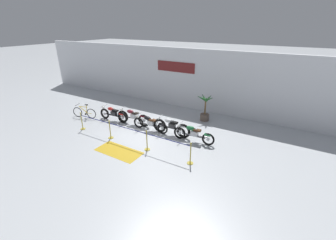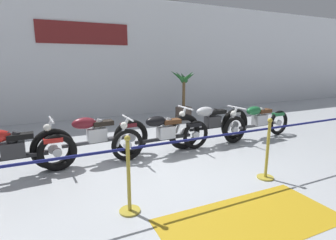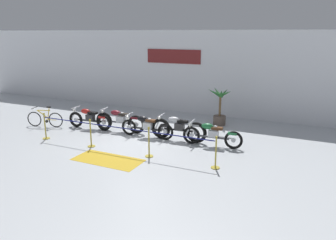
{
  "view_description": "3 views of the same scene",
  "coord_description": "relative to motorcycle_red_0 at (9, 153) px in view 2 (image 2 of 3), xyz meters",
  "views": [
    {
      "loc": [
        6.89,
        -9.11,
        5.76
      ],
      "look_at": [
        0.97,
        0.99,
        0.67
      ],
      "focal_mm": 24.0,
      "sensor_mm": 36.0,
      "label": 1
    },
    {
      "loc": [
        -2.15,
        -4.42,
        1.94
      ],
      "look_at": [
        0.49,
        1.13,
        0.59
      ],
      "focal_mm": 28.0,
      "sensor_mm": 36.0,
      "label": 2
    },
    {
      "loc": [
        6.1,
        -10.57,
        4.1
      ],
      "look_at": [
        0.97,
        0.58,
        0.79
      ],
      "focal_mm": 35.0,
      "sensor_mm": 36.0,
      "label": 3
    }
  ],
  "objects": [
    {
      "name": "motorcycle_green_4",
      "position": [
        5.53,
        0.03,
        0.01
      ],
      "size": [
        2.26,
        0.62,
        0.91
      ],
      "color": "black",
      "rests_on": "ground"
    },
    {
      "name": "motorcycle_maroon_1",
      "position": [
        1.43,
        0.2,
        0.03
      ],
      "size": [
        2.31,
        0.62,
        0.96
      ],
      "color": "black",
      "rests_on": "ground"
    },
    {
      "name": "motorcycle_silver_3",
      "position": [
        4.14,
        0.14,
        0.03
      ],
      "size": [
        2.3,
        0.62,
        0.99
      ],
      "color": "black",
      "rests_on": "ground"
    },
    {
      "name": "ground_plane",
      "position": [
        2.76,
        -0.49,
        -0.45
      ],
      "size": [
        120.0,
        120.0,
        0.0
      ],
      "primitive_type": "plane",
      "color": "#B2B7BC"
    },
    {
      "name": "stanchion_mid_right",
      "position": [
        3.92,
        -1.86,
        -0.1
      ],
      "size": [
        0.28,
        0.28,
        1.05
      ],
      "color": "gold",
      "rests_on": "ground"
    },
    {
      "name": "stanchion_far_left",
      "position": [
        1.52,
        -1.86,
        0.24
      ],
      "size": [
        7.05,
        0.28,
        1.05
      ],
      "color": "gold",
      "rests_on": "ground"
    },
    {
      "name": "back_wall",
      "position": [
        2.76,
        4.63,
        1.65
      ],
      "size": [
        28.0,
        0.29,
        4.2
      ],
      "color": "white",
      "rests_on": "ground"
    },
    {
      "name": "motorcycle_red_0",
      "position": [
        0.0,
        0.0,
        0.0
      ],
      "size": [
        2.15,
        0.62,
        0.92
      ],
      "color": "black",
      "rests_on": "ground"
    },
    {
      "name": "motorcycle_black_2",
      "position": [
        2.83,
        -0.02,
        0.01
      ],
      "size": [
        2.29,
        0.62,
        0.91
      ],
      "color": "black",
      "rests_on": "ground"
    },
    {
      "name": "stanchion_mid_left",
      "position": [
        1.5,
        -1.86,
        -0.1
      ],
      "size": [
        0.28,
        0.28,
        1.05
      ],
      "color": "gold",
      "rests_on": "ground"
    },
    {
      "name": "floor_banner",
      "position": [
        2.82,
        -2.7,
        -0.45
      ],
      "size": [
        2.35,
        1.11,
        0.01
      ],
      "primitive_type": "cube",
      "rotation": [
        0.0,
        0.0,
        -0.01
      ],
      "color": "#B78E19",
      "rests_on": "ground"
    },
    {
      "name": "potted_palm_left_of_row",
      "position": [
        4.97,
        3.0,
        0.22
      ],
      "size": [
        1.06,
        0.97,
        1.74
      ],
      "color": "brown",
      "rests_on": "ground"
    }
  ]
}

